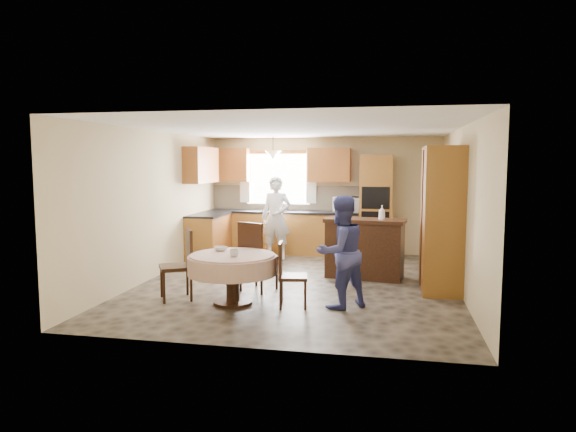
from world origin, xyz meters
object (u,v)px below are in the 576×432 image
(oven_tower, at_px, (376,206))
(chair_left, at_px, (181,261))
(person_dining, at_px, (341,252))
(chair_back, at_px, (255,253))
(sideboard, at_px, (365,250))
(dining_table, at_px, (233,265))
(person_sink, at_px, (276,218))
(cupboard, at_px, (442,219))
(chair_right, at_px, (288,271))

(oven_tower, bearing_deg, chair_left, -123.54)
(person_dining, bearing_deg, chair_back, -65.67)
(sideboard, relative_size, chair_left, 1.32)
(dining_table, bearing_deg, sideboard, 49.09)
(sideboard, distance_m, dining_table, 2.63)
(chair_left, relative_size, chair_back, 0.94)
(sideboard, distance_m, person_sink, 2.38)
(dining_table, distance_m, person_sink, 3.43)
(chair_left, relative_size, person_dining, 0.66)
(cupboard, bearing_deg, sideboard, 153.23)
(sideboard, bearing_deg, cupboard, -17.70)
(sideboard, xyz_separation_m, person_dining, (-0.23, -1.87, 0.29))
(chair_right, bearing_deg, dining_table, 81.62)
(oven_tower, xyz_separation_m, chair_left, (-2.63, -3.97, -0.50))
(oven_tower, relative_size, sideboard, 1.59)
(oven_tower, height_order, chair_right, oven_tower)
(oven_tower, height_order, chair_left, oven_tower)
(oven_tower, xyz_separation_m, chair_right, (-1.06, -4.06, -0.57))
(chair_left, height_order, person_sink, person_sink)
(oven_tower, bearing_deg, person_dining, -95.05)
(person_dining, bearing_deg, chair_right, -33.10)
(dining_table, distance_m, person_dining, 1.51)
(chair_right, relative_size, person_dining, 0.58)
(oven_tower, relative_size, dining_table, 1.72)
(sideboard, height_order, cupboard, cupboard)
(sideboard, height_order, person_dining, person_dining)
(dining_table, relative_size, chair_right, 1.39)
(person_sink, bearing_deg, oven_tower, 21.05)
(chair_right, bearing_deg, chair_left, 77.70)
(oven_tower, height_order, dining_table, oven_tower)
(chair_left, bearing_deg, cupboard, 78.76)
(chair_right, bearing_deg, sideboard, -34.41)
(sideboard, bearing_deg, person_dining, -87.97)
(cupboard, distance_m, person_dining, 1.94)
(person_sink, bearing_deg, person_dining, -61.06)
(person_dining, bearing_deg, cupboard, -179.46)
(cupboard, height_order, dining_table, cupboard)
(chair_left, distance_m, chair_right, 1.58)
(cupboard, height_order, person_dining, cupboard)
(oven_tower, distance_m, dining_table, 4.50)
(chair_left, bearing_deg, oven_tower, 116.08)
(chair_back, xyz_separation_m, person_sink, (-0.27, 2.69, 0.25))
(chair_right, distance_m, person_sink, 3.55)
(person_dining, bearing_deg, chair_left, -41.05)
(oven_tower, distance_m, chair_right, 4.24)
(chair_right, relative_size, person_sink, 0.53)
(cupboard, bearing_deg, oven_tower, 111.71)
(dining_table, bearing_deg, chair_back, 79.70)
(sideboard, relative_size, dining_table, 1.08)
(dining_table, bearing_deg, cupboard, 25.46)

